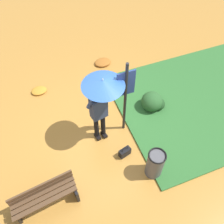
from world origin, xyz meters
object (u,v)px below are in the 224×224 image
person_with_umbrella (101,96)px  park_bench (44,197)px  info_sign_post (125,92)px  handbag (125,152)px  trash_bin (155,164)px

person_with_umbrella → park_bench: size_ratio=1.46×
info_sign_post → person_with_umbrella: bearing=-179.6°
handbag → trash_bin: size_ratio=0.44×
info_sign_post → trash_bin: (0.16, -1.47, -1.03)m
person_with_umbrella → trash_bin: 2.00m
person_with_umbrella → info_sign_post: (0.60, 0.00, -0.11)m
info_sign_post → trash_bin: 1.80m
handbag → park_bench: park_bench is taller
handbag → park_bench: bearing=-166.2°
handbag → trash_bin: (0.45, -0.68, 0.29)m
info_sign_post → handbag: 1.57m
person_with_umbrella → handbag: 1.65m
park_bench → trash_bin: size_ratio=1.68×
person_with_umbrella → park_bench: (-1.78, -1.30, -1.15)m
park_bench → info_sign_post: bearing=28.7°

